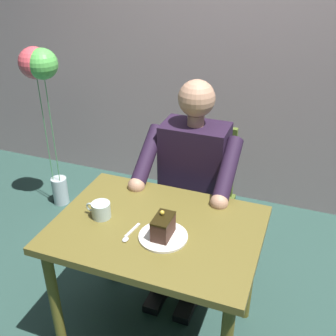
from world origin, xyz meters
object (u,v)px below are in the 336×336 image
Objects in this scene: cake_slice at (163,226)px; balloon_display at (42,85)px; chair at (198,193)px; coffee_cup at (101,210)px; seated_person at (190,187)px; dining_table at (157,243)px; dessert_spoon at (129,235)px.

balloon_display is at bearing -36.66° from cake_slice.
balloon_display is (1.19, -0.20, 0.48)m from chair.
cake_slice reaches higher than coffee_cup.
seated_person is 10.04× the size of cake_slice.
balloon_display reaches higher than seated_person.
coffee_cup is (0.27, 0.68, 0.26)m from chair.
balloon_display is at bearing -35.96° from dining_table.
balloon_display is (1.19, -0.86, 0.36)m from dining_table.
chair is 7.36× the size of cake_slice.
cake_slice is (-0.06, 0.72, 0.28)m from chair.
seated_person is at bearing -98.39° from dessert_spoon.
coffee_cup is 0.20m from dessert_spoon.
dining_table is at bearing -174.52° from coffee_cup.
chair is at bearing -111.26° from coffee_cup.
dining_table is 7.67× the size of cake_slice.
dining_table is 6.50× the size of dessert_spoon.
coffee_cup is (0.27, 0.03, 0.14)m from dining_table.
chair is at bearing -85.52° from cake_slice.
dining_table is at bearing 90.00° from chair.
cake_slice is 0.99× the size of coffee_cup.
chair is 1.30m from balloon_display.
dessert_spoon is 1.49m from balloon_display.
cake_slice is 0.10× the size of balloon_display.
dessert_spoon is (0.09, 0.59, 0.08)m from seated_person.
cake_slice is at bearing 143.34° from balloon_display.
cake_slice is 0.85× the size of dessert_spoon.
seated_person is 0.57m from cake_slice.
coffee_cup is 1.30m from balloon_display.
chair reaches higher than dessert_spoon.
dining_table is 0.18m from cake_slice.
dining_table is 0.17m from dessert_spoon.
chair is 0.22m from seated_person.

